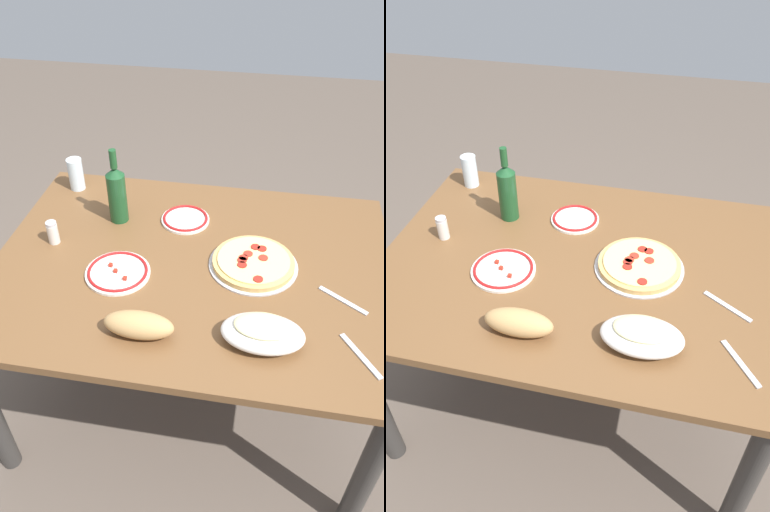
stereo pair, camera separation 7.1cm
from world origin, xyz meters
TOP-DOWN VIEW (x-y plane):
  - ground_plane at (0.00, 0.00)m, footprint 8.00×8.00m
  - dining_table at (0.00, 0.00)m, footprint 1.36×1.02m
  - pepperoni_pizza at (-0.21, -0.02)m, footprint 0.30×0.30m
  - baked_pasta_dish at (-0.26, 0.31)m, footprint 0.24×0.15m
  - wine_bottle at (0.32, -0.21)m, footprint 0.07×0.07m
  - water_glass at (0.55, -0.39)m, footprint 0.06×0.06m
  - side_plate_near at (0.07, -0.24)m, footprint 0.18×0.18m
  - side_plate_far at (0.23, 0.10)m, footprint 0.22×0.22m
  - bread_loaf at (0.10, 0.34)m, footprint 0.21×0.09m
  - spice_shaker at (0.51, -0.03)m, footprint 0.04×0.04m
  - fork_left at (-0.53, 0.32)m, footprint 0.11×0.15m
  - fork_right at (-0.50, 0.10)m, footprint 0.15×0.11m

SIDE VIEW (x-z plane):
  - ground_plane at x=0.00m, z-range 0.00..0.00m
  - dining_table at x=0.00m, z-range 0.25..0.97m
  - fork_left at x=-0.53m, z-range 0.71..0.72m
  - fork_right at x=-0.50m, z-range 0.71..0.72m
  - side_plate_near at x=0.07m, z-range 0.71..0.73m
  - side_plate_far at x=0.23m, z-range 0.71..0.73m
  - pepperoni_pizza at x=-0.21m, z-range 0.71..0.74m
  - bread_loaf at x=0.10m, z-range 0.71..0.79m
  - baked_pasta_dish at x=-0.26m, z-range 0.71..0.79m
  - spice_shaker at x=0.51m, z-range 0.71..0.80m
  - water_glass at x=0.55m, z-range 0.71..0.85m
  - wine_bottle at x=0.32m, z-range 0.68..0.98m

